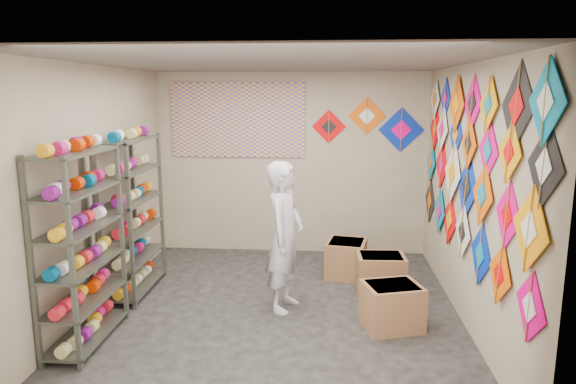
# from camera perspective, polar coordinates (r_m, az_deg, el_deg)

# --- Properties ---
(ground) EXTENTS (4.50, 4.50, 0.00)m
(ground) POSITION_cam_1_polar(r_m,az_deg,el_deg) (5.89, -1.23, -13.06)
(ground) COLOR black
(room_walls) EXTENTS (4.50, 4.50, 4.50)m
(room_walls) POSITION_cam_1_polar(r_m,az_deg,el_deg) (5.43, -1.30, 2.99)
(room_walls) COLOR tan
(room_walls) RESTS_ON ground
(shelf_rack_front) EXTENTS (0.40, 1.10, 1.90)m
(shelf_rack_front) POSITION_cam_1_polar(r_m,az_deg,el_deg) (5.27, -21.99, -5.81)
(shelf_rack_front) COLOR #4C5147
(shelf_rack_front) RESTS_ON ground
(shelf_rack_back) EXTENTS (0.40, 1.10, 1.90)m
(shelf_rack_back) POSITION_cam_1_polar(r_m,az_deg,el_deg) (6.42, -16.89, -2.57)
(shelf_rack_back) COLOR #4C5147
(shelf_rack_back) RESTS_ON ground
(string_spools) EXTENTS (0.12, 2.36, 0.12)m
(string_spools) POSITION_cam_1_polar(r_m,az_deg,el_deg) (5.81, -19.24, -3.13)
(string_spools) COLOR #EB187C
(string_spools) RESTS_ON ground
(kite_wall_display) EXTENTS (0.06, 4.31, 2.07)m
(kite_wall_display) POSITION_cam_1_polar(r_m,az_deg,el_deg) (5.60, 19.33, 2.64)
(kite_wall_display) COLOR #F3007E
(kite_wall_display) RESTS_ON room_walls
(back_wall_kites) EXTENTS (1.63, 0.02, 0.80)m
(back_wall_kites) POSITION_cam_1_polar(r_m,az_deg,el_deg) (7.63, 9.35, 7.37)
(back_wall_kites) COLOR #F30005
(back_wall_kites) RESTS_ON room_walls
(poster) EXTENTS (2.00, 0.01, 1.10)m
(poster) POSITION_cam_1_polar(r_m,az_deg,el_deg) (7.71, -5.61, 7.95)
(poster) COLOR #674697
(poster) RESTS_ON room_walls
(shopkeeper) EXTENTS (0.81, 0.70, 1.67)m
(shopkeeper) POSITION_cam_1_polar(r_m,az_deg,el_deg) (5.69, -0.35, -4.97)
(shopkeeper) COLOR white
(shopkeeper) RESTS_ON ground
(carton_a) EXTENTS (0.67, 0.61, 0.47)m
(carton_a) POSITION_cam_1_polar(r_m,az_deg,el_deg) (5.52, 11.45, -12.33)
(carton_a) COLOR #9F6B45
(carton_a) RESTS_ON ground
(carton_b) EXTENTS (0.59, 0.49, 0.47)m
(carton_b) POSITION_cam_1_polar(r_m,az_deg,el_deg) (6.43, 10.24, -8.89)
(carton_b) COLOR #9F6B45
(carton_b) RESTS_ON ground
(carton_c) EXTENTS (0.58, 0.62, 0.48)m
(carton_c) POSITION_cam_1_polar(r_m,az_deg,el_deg) (6.90, 6.48, -7.35)
(carton_c) COLOR #9F6B45
(carton_c) RESTS_ON ground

